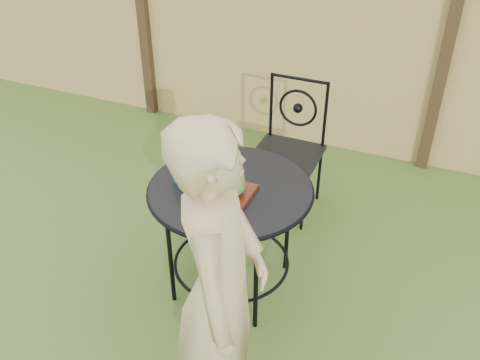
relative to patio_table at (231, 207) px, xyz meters
The scene contains 9 objects.
ground 0.75m from the patio_table, 145.81° to the right, with size 60.00×60.00×0.00m, color #274E19.
fence 2.00m from the patio_table, 101.48° to the left, with size 8.00×0.12×1.90m.
patio_table is the anchor object (origin of this frame).
patio_chair 0.94m from the patio_table, 87.84° to the left, with size 0.46×0.46×0.95m.
diner 0.88m from the patio_table, 68.67° to the right, with size 0.58×0.38×1.59m, color tan.
salad_plate 0.17m from the patio_table, 82.85° to the right, with size 0.27×0.27×0.02m, color #47120A.
salad 0.22m from the patio_table, 82.85° to the right, with size 0.21×0.21×0.08m, color #235614.
fork 0.34m from the patio_table, 76.13° to the right, with size 0.01×0.01×0.18m, color silver.
drinking_glass 0.36m from the patio_table, behind, with size 0.08×0.08×0.14m, color #0C6F92.
Camera 1 is at (1.39, -1.94, 2.39)m, focal length 40.00 mm.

